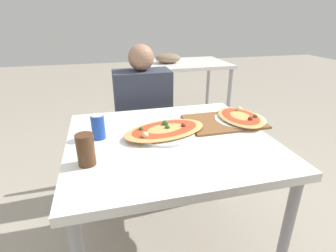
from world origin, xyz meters
TOP-DOWN VIEW (x-y plane):
  - ground_plane at (0.00, 0.00)m, footprint 14.00×14.00m
  - dining_table at (0.00, 0.00)m, footprint 1.01×0.92m
  - chair_far_seated at (-0.03, 0.79)m, footprint 0.40×0.40m
  - person_seated at (-0.03, 0.68)m, footprint 0.41×0.25m
  - pizza_main at (-0.01, 0.05)m, footprint 0.49×0.35m
  - soda_can at (-0.35, 0.09)m, footprint 0.07×0.07m
  - drink_glass at (-0.40, -0.16)m, footprint 0.07×0.07m
  - serving_tray at (0.35, 0.12)m, footprint 0.43×0.30m
  - pizza_second at (0.46, 0.12)m, footprint 0.29×0.35m
  - background_table at (0.72, 2.13)m, footprint 1.10×0.80m

SIDE VIEW (x-z plane):
  - ground_plane at x=0.00m, z-range 0.00..0.00m
  - chair_far_seated at x=-0.03m, z-range 0.05..0.97m
  - person_seated at x=-0.03m, z-range 0.10..1.27m
  - dining_table at x=0.00m, z-range 0.30..1.08m
  - background_table at x=0.72m, z-range 0.27..1.16m
  - serving_tray at x=0.35m, z-range 0.77..0.79m
  - pizza_second at x=0.46m, z-range 0.76..0.82m
  - pizza_main at x=-0.01m, z-range 0.77..0.82m
  - soda_can at x=-0.35m, z-range 0.77..0.90m
  - drink_glass at x=-0.40m, z-range 0.77..0.91m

